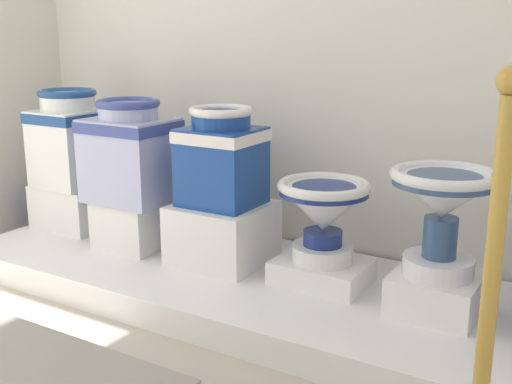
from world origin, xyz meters
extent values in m
cube|color=white|center=(1.69, 2.14, 0.06)|extent=(2.90, 0.93, 0.12)
cube|color=white|center=(0.48, 2.23, 0.24)|extent=(0.38, 0.31, 0.23)
cube|color=white|center=(0.48, 2.23, 0.55)|extent=(0.31, 0.33, 0.39)
cube|color=navy|center=(0.48, 2.23, 0.71)|extent=(0.32, 0.34, 0.05)
cylinder|color=white|center=(0.48, 2.23, 0.79)|extent=(0.27, 0.27, 0.09)
torus|color=navy|center=(0.48, 2.23, 0.83)|extent=(0.30, 0.30, 0.04)
cube|color=white|center=(0.96, 2.15, 0.24)|extent=(0.31, 0.29, 0.23)
cube|color=#A9B1DC|center=(0.96, 2.15, 0.55)|extent=(0.39, 0.32, 0.39)
cube|color=#384794|center=(0.96, 2.15, 0.71)|extent=(0.40, 0.32, 0.05)
cylinder|color=#A9B1DC|center=(0.96, 2.15, 0.78)|extent=(0.27, 0.27, 0.07)
torus|color=#384794|center=(0.96, 2.15, 0.81)|extent=(0.30, 0.30, 0.04)
cube|color=white|center=(1.44, 2.20, 0.26)|extent=(0.40, 0.39, 0.27)
cube|color=#184092|center=(1.44, 2.20, 0.56)|extent=(0.32, 0.29, 0.34)
cube|color=white|center=(1.44, 2.20, 0.70)|extent=(0.33, 0.30, 0.05)
cylinder|color=#184092|center=(1.44, 2.20, 0.77)|extent=(0.26, 0.26, 0.07)
torus|color=white|center=(1.44, 2.20, 0.80)|extent=(0.28, 0.28, 0.04)
cube|color=white|center=(1.93, 2.20, 0.17)|extent=(0.37, 0.29, 0.10)
cylinder|color=white|center=(1.93, 2.20, 0.26)|extent=(0.25, 0.25, 0.07)
cylinder|color=navy|center=(1.93, 2.20, 0.32)|extent=(0.16, 0.16, 0.06)
cone|color=white|center=(1.93, 2.20, 0.44)|extent=(0.37, 0.37, 0.19)
cylinder|color=navy|center=(1.93, 2.20, 0.52)|extent=(0.36, 0.36, 0.03)
torus|color=white|center=(1.93, 2.20, 0.54)|extent=(0.38, 0.38, 0.04)
cylinder|color=navy|center=(1.93, 2.20, 0.53)|extent=(0.26, 0.26, 0.01)
cube|color=white|center=(2.41, 2.17, 0.20)|extent=(0.31, 0.30, 0.15)
cylinder|color=white|center=(2.41, 2.17, 0.30)|extent=(0.26, 0.26, 0.07)
cylinder|color=#324E79|center=(2.41, 2.17, 0.41)|extent=(0.12, 0.12, 0.15)
cone|color=white|center=(2.41, 2.17, 0.57)|extent=(0.37, 0.37, 0.16)
cylinder|color=#324E79|center=(2.41, 2.17, 0.63)|extent=(0.37, 0.37, 0.03)
torus|color=white|center=(2.41, 2.17, 0.65)|extent=(0.38, 0.38, 0.04)
cylinder|color=#324E79|center=(2.41, 2.17, 0.64)|extent=(0.26, 0.26, 0.01)
cylinder|color=white|center=(0.20, 2.32, 0.01)|extent=(0.15, 0.15, 0.03)
ellipsoid|color=navy|center=(0.20, 2.32, 0.14)|extent=(0.23, 0.23, 0.21)
cylinder|color=navy|center=(0.20, 2.32, 0.29)|extent=(0.12, 0.12, 0.09)
torus|color=white|center=(0.20, 2.32, 0.33)|extent=(0.17, 0.17, 0.02)
cylinder|color=gold|center=(2.73, 1.38, 0.52)|extent=(0.04, 0.04, 0.99)
sphere|color=gold|center=(2.73, 1.38, 1.04)|extent=(0.06, 0.06, 0.06)
camera|label=1|loc=(2.97, -0.04, 1.14)|focal=44.43mm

